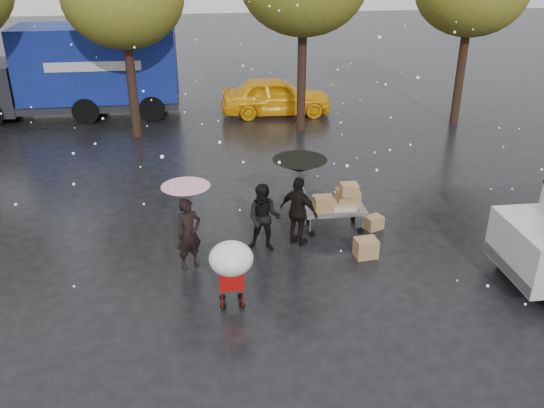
{
  "coord_description": "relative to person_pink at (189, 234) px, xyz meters",
  "views": [
    {
      "loc": [
        -1.2,
        -10.37,
        6.67
      ],
      "look_at": [
        0.27,
        1.0,
        1.25
      ],
      "focal_mm": 38.0,
      "sensor_mm": 36.0,
      "label": 1
    }
  ],
  "objects": [
    {
      "name": "person_middle",
      "position": [
        1.69,
        0.53,
        0.0
      ],
      "size": [
        0.92,
        0.8,
        1.62
      ],
      "primitive_type": "imported",
      "rotation": [
        0.0,
        0.0,
        -0.26
      ],
      "color": "black",
      "rests_on": "ground"
    },
    {
      "name": "box_ground_near",
      "position": [
        3.93,
        -0.09,
        -0.59
      ],
      "size": [
        0.53,
        0.44,
        0.44
      ],
      "primitive_type": "cube",
      "rotation": [
        0.0,
        0.0,
        0.1
      ],
      "color": "#915E3F",
      "rests_on": "ground"
    },
    {
      "name": "yellow_taxi",
      "position": [
        3.44,
        11.41,
        -0.06
      ],
      "size": [
        4.43,
        1.87,
        1.5
      ],
      "primitive_type": "imported",
      "rotation": [
        0.0,
        0.0,
        1.55
      ],
      "color": "#FFB30D",
      "rests_on": "ground"
    },
    {
      "name": "shopping_cart",
      "position": [
        0.81,
        -1.7,
        0.25
      ],
      "size": [
        0.84,
        0.84,
        1.46
      ],
      "color": "#A70B09",
      "rests_on": "ground"
    },
    {
      "name": "umbrella_black",
      "position": [
        2.52,
        0.7,
        1.16
      ],
      "size": [
        1.22,
        1.22,
        2.13
      ],
      "color": "#4C4C4C",
      "rests_on": "ground"
    },
    {
      "name": "box_ground_far",
      "position": [
        4.5,
        1.21,
        -0.65
      ],
      "size": [
        0.51,
        0.46,
        0.33
      ],
      "primitive_type": "cube",
      "rotation": [
        0.0,
        0.0,
        0.38
      ],
      "color": "#915E3F",
      "rests_on": "ground"
    },
    {
      "name": "vendor_cart",
      "position": [
        3.59,
        1.3,
        -0.08
      ],
      "size": [
        1.52,
        0.8,
        1.27
      ],
      "color": "slate",
      "rests_on": "ground"
    },
    {
      "name": "person_black",
      "position": [
        2.52,
        0.7,
        0.03
      ],
      "size": [
        1.01,
        0.96,
        1.68
      ],
      "primitive_type": "imported",
      "rotation": [
        0.0,
        0.0,
        2.41
      ],
      "color": "black",
      "rests_on": "ground"
    },
    {
      "name": "blue_truck",
      "position": [
        -4.29,
        12.23,
        0.95
      ],
      "size": [
        8.3,
        2.6,
        3.5
      ],
      "color": "navy",
      "rests_on": "ground"
    },
    {
      "name": "umbrella_pink",
      "position": [
        0.0,
        0.0,
        0.96
      ],
      "size": [
        1.02,
        1.02,
        1.93
      ],
      "color": "#4C4C4C",
      "rests_on": "ground"
    },
    {
      "name": "person_pink",
      "position": [
        0.0,
        0.0,
        0.0
      ],
      "size": [
        0.7,
        0.63,
        1.62
      ],
      "primitive_type": "imported",
      "rotation": [
        0.0,
        0.0,
        0.51
      ],
      "color": "black",
      "rests_on": "ground"
    },
    {
      "name": "ground",
      "position": [
        1.58,
        -0.68,
        -0.81
      ],
      "size": [
        90.0,
        90.0,
        0.0
      ],
      "primitive_type": "plane",
      "color": "black",
      "rests_on": "ground"
    }
  ]
}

